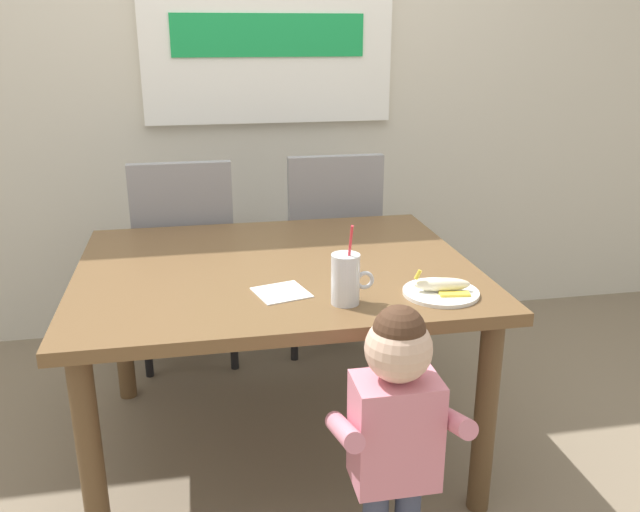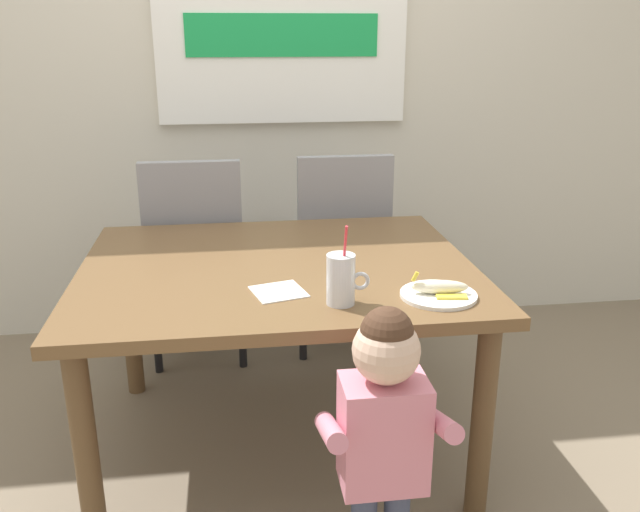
{
  "view_description": "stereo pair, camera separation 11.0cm",
  "coord_description": "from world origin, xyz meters",
  "views": [
    {
      "loc": [
        -0.25,
        -2.12,
        1.46
      ],
      "look_at": [
        0.13,
        -0.11,
        0.77
      ],
      "focal_mm": 37.22,
      "sensor_mm": 36.0,
      "label": 1
    },
    {
      "loc": [
        -0.15,
        -2.14,
        1.46
      ],
      "look_at": [
        0.13,
        -0.11,
        0.77
      ],
      "focal_mm": 37.22,
      "sensor_mm": 36.0,
      "label": 2
    }
  ],
  "objects": [
    {
      "name": "toddler_standing",
      "position": [
        0.21,
        -0.71,
        0.53
      ],
      "size": [
        0.33,
        0.24,
        0.84
      ],
      "color": "#3F4760",
      "rests_on": "ground"
    },
    {
      "name": "dining_table",
      "position": [
        0.0,
        0.0,
        0.63
      ],
      "size": [
        1.33,
        1.09,
        0.71
      ],
      "color": "brown",
      "rests_on": "ground"
    },
    {
      "name": "snack_plate",
      "position": [
        0.46,
        -0.36,
        0.72
      ],
      "size": [
        0.23,
        0.23,
        0.01
      ],
      "primitive_type": "cylinder",
      "color": "white",
      "rests_on": "dining_table"
    },
    {
      "name": "peeled_banana",
      "position": [
        0.46,
        -0.36,
        0.74
      ],
      "size": [
        0.17,
        0.12,
        0.07
      ],
      "rotation": [
        0.0,
        0.0,
        -0.14
      ],
      "color": "#F4EAC6",
      "rests_on": "snack_plate"
    },
    {
      "name": "paper_napkin",
      "position": [
        -0.02,
        -0.26,
        0.71
      ],
      "size": [
        0.18,
        0.18,
        0.0
      ],
      "primitive_type": "cube",
      "rotation": [
        0.0,
        0.0,
        0.26
      ],
      "color": "white",
      "rests_on": "dining_table"
    },
    {
      "name": "dining_chair_left",
      "position": [
        -0.31,
        0.73,
        0.54
      ],
      "size": [
        0.44,
        0.45,
        0.96
      ],
      "rotation": [
        0.0,
        0.0,
        3.14
      ],
      "color": "gray",
      "rests_on": "ground"
    },
    {
      "name": "ground_plane",
      "position": [
        0.0,
        0.0,
        0.0
      ],
      "size": [
        24.0,
        24.0,
        0.0
      ],
      "primitive_type": "plane",
      "color": "#7A6B56"
    },
    {
      "name": "back_wall",
      "position": [
        0.0,
        1.18,
        1.45
      ],
      "size": [
        6.4,
        0.17,
        2.9
      ],
      "color": "beige",
      "rests_on": "ground"
    },
    {
      "name": "milk_cup",
      "position": [
        0.16,
        -0.37,
        0.78
      ],
      "size": [
        0.13,
        0.09,
        0.25
      ],
      "color": "silver",
      "rests_on": "dining_table"
    },
    {
      "name": "dining_chair_right",
      "position": [
        0.35,
        0.77,
        0.54
      ],
      "size": [
        0.44,
        0.44,
        0.96
      ],
      "rotation": [
        0.0,
        0.0,
        3.14
      ],
      "color": "gray",
      "rests_on": "ground"
    }
  ]
}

